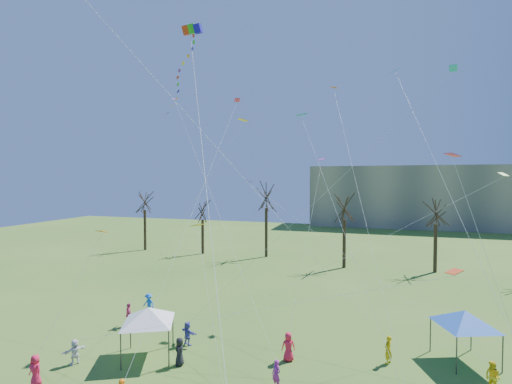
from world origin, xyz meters
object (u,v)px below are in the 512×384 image
(big_box_kite, at_px, (184,76))
(canopy_tent_blue, at_px, (465,318))
(canopy_tent_white, at_px, (148,315))
(distant_building, at_px, (437,197))

(big_box_kite, bearing_deg, canopy_tent_blue, 6.83)
(canopy_tent_white, bearing_deg, big_box_kite, 71.18)
(canopy_tent_blue, bearing_deg, distant_building, 81.24)
(distant_building, height_order, canopy_tent_blue, distant_building)
(big_box_kite, height_order, canopy_tent_blue, big_box_kite)
(canopy_tent_white, xyz_separation_m, canopy_tent_blue, (19.74, 5.37, 0.01))
(big_box_kite, bearing_deg, canopy_tent_white, -108.82)
(distant_building, bearing_deg, canopy_tent_white, -111.96)
(distant_building, distance_m, canopy_tent_white, 81.97)
(distant_building, height_order, canopy_tent_white, distant_building)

